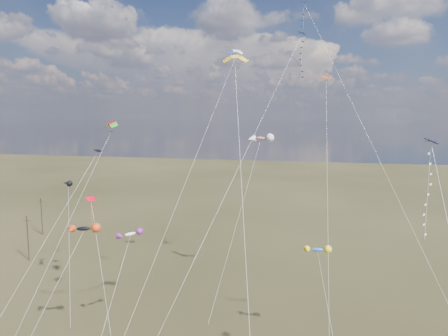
% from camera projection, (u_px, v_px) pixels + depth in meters
% --- Properties ---
extents(utility_pole_near, '(1.40, 0.20, 8.00)m').
position_uv_depth(utility_pole_near, '(28.00, 238.00, 69.57)').
color(utility_pole_near, black).
rests_on(utility_pole_near, ground).
extents(utility_pole_far, '(1.40, 0.20, 8.00)m').
position_uv_depth(utility_pole_far, '(42.00, 216.00, 84.89)').
color(utility_pole_far, black).
rests_on(utility_pole_far, ground).
extents(diamond_black_high, '(14.01, 26.75, 36.08)m').
position_uv_depth(diamond_black_high, '(293.00, 71.00, 50.89)').
color(diamond_black_high, black).
rests_on(diamond_black_high, ground).
extents(diamond_navy_tall, '(18.89, 25.50, 41.48)m').
position_uv_depth(diamond_navy_tall, '(315.00, 41.00, 54.82)').
color(diamond_navy_tall, '#0C0C4F').
rests_on(diamond_navy_tall, ground).
extents(diamond_black_mid, '(7.29, 14.58, 20.69)m').
position_uv_depth(diamond_black_mid, '(70.00, 199.00, 50.89)').
color(diamond_black_mid, black).
rests_on(diamond_black_mid, ground).
extents(diamond_red_low, '(8.77, 10.53, 15.03)m').
position_uv_depth(diamond_red_low, '(93.00, 218.00, 50.01)').
color(diamond_red_low, red).
rests_on(diamond_red_low, ground).
extents(diamond_navy_right, '(2.65, 16.09, 23.55)m').
position_uv_depth(diamond_navy_right, '(431.00, 202.00, 27.83)').
color(diamond_navy_right, '#08144F').
rests_on(diamond_navy_right, ground).
extents(diamond_orange_center, '(1.61, 18.60, 30.04)m').
position_uv_depth(diamond_orange_center, '(327.00, 147.00, 45.13)').
color(diamond_orange_center, '#EE4405').
rests_on(diamond_orange_center, ground).
extents(parafoil_yellow, '(6.68, 19.07, 31.11)m').
position_uv_depth(parafoil_yellow, '(235.00, 59.00, 36.45)').
color(parafoil_yellow, gold).
rests_on(parafoil_yellow, ground).
extents(parafoil_blue_white, '(9.35, 22.24, 34.45)m').
position_uv_depth(parafoil_blue_white, '(235.00, 53.00, 53.78)').
color(parafoil_blue_white, blue).
rests_on(parafoil_blue_white, ground).
extents(parafoil_tricolor, '(8.31, 12.42, 24.91)m').
position_uv_depth(parafoil_tricolor, '(111.00, 124.00, 47.77)').
color(parafoil_tricolor, yellow).
rests_on(parafoil_tricolor, ground).
extents(novelty_black_orange, '(5.67, 8.47, 13.89)m').
position_uv_depth(novelty_black_orange, '(83.00, 229.00, 41.95)').
color(novelty_black_orange, black).
rests_on(novelty_black_orange, ground).
extents(novelty_orange_black, '(8.06, 12.04, 16.10)m').
position_uv_depth(novelty_orange_black, '(68.00, 184.00, 57.12)').
color(novelty_orange_black, '#E14B0C').
rests_on(novelty_orange_black, ground).
extents(novelty_white_purple, '(2.22, 11.27, 12.55)m').
position_uv_depth(novelty_white_purple, '(130.00, 234.00, 44.36)').
color(novelty_white_purple, white).
rests_on(novelty_white_purple, ground).
extents(novelty_redwhite_stripe, '(6.39, 13.46, 22.72)m').
position_uv_depth(novelty_redwhite_stripe, '(260.00, 139.00, 56.02)').
color(novelty_redwhite_stripe, red).
rests_on(novelty_redwhite_stripe, ground).
extents(novelty_blue_yellow, '(3.89, 7.25, 11.57)m').
position_uv_depth(novelty_blue_yellow, '(318.00, 250.00, 42.20)').
color(novelty_blue_yellow, blue).
rests_on(novelty_blue_yellow, ground).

